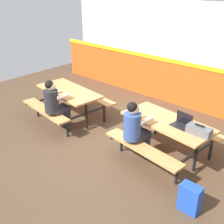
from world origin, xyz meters
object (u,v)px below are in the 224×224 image
Objects in this scene: toolbox_grey at (199,130)px; backpack_dark at (190,198)px; student_further at (135,127)px; laptop_dark at (182,123)px; picnic_table_right at (167,129)px; picnic_table_left at (69,97)px; student_nearer at (55,102)px.

backpack_dark is (0.38, -0.89, -0.60)m from toolbox_grey.
laptop_dark is at bearing 41.28° from student_further.
laptop_dark is (0.28, 0.01, 0.21)m from picnic_table_right.
laptop_dark reaches higher than toolbox_grey.
picnic_table_left is 1.44× the size of student_nearer.
toolbox_grey is at bearing 113.40° from backpack_dark.
picnic_table_right is at bearing 173.53° from toolbox_grey.
picnic_table_left is at bearing 171.46° from student_further.
student_further is (1.92, 0.26, 0.00)m from student_nearer.
student_further reaches higher than picnic_table_right.
student_nearer is 3.52× the size of laptop_dark.
laptop_dark is at bearing 1.21° from picnic_table_right.
picnic_table_right is at bearing 19.34° from student_nearer.
picnic_table_left is 0.66m from student_nearer.
student_further is (2.17, -0.33, 0.13)m from picnic_table_left.
student_nearer is at bearing -166.06° from toolbox_grey.
laptop_dark is (0.60, 0.53, 0.08)m from student_further.
picnic_table_left is at bearing 113.36° from student_nearer.
laptop_dark is (2.78, 0.20, 0.21)m from picnic_table_left.
student_nearer reaches higher than toolbox_grey.
picnic_table_left is 2.79m from laptop_dark.
picnic_table_left is at bearing -177.71° from toolbox_grey.
picnic_table_right is 1.44× the size of student_nearer.
picnic_table_left is 4.35× the size of toolbox_grey.
student_nearer is at bearing -162.55° from laptop_dark.
toolbox_grey is at bearing -6.47° from picnic_table_right.
picnic_table_left reaches higher than backpack_dark.
student_further is 0.81m from laptop_dark.
student_nearer is 2.74× the size of backpack_dark.
backpack_dark is at bearing -3.02° from student_nearer.
student_nearer and student_further have the same top height.
student_nearer reaches higher than backpack_dark.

